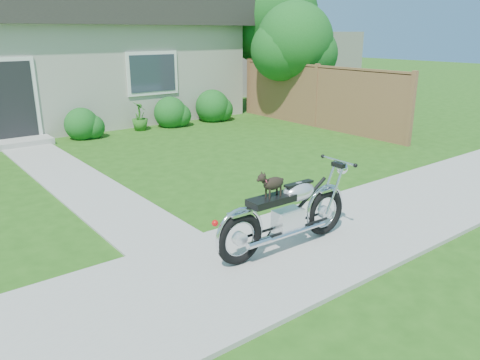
{
  "coord_description": "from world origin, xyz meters",
  "views": [
    {
      "loc": [
        -4.29,
        -4.13,
        2.82
      ],
      "look_at": [
        -0.32,
        1.0,
        0.75
      ],
      "focal_mm": 35.0,
      "sensor_mm": 36.0,
      "label": 1
    }
  ],
  "objects_px": {
    "potted_plant_right": "(140,116)",
    "house": "(36,53)",
    "tree_far": "(276,19)",
    "tree_near": "(299,45)",
    "motorcycle_with_dog": "(288,212)",
    "fence": "(316,96)"
  },
  "relations": [
    {
      "from": "fence",
      "to": "house",
      "type": "bearing_deg",
      "value": 135.26
    },
    {
      "from": "fence",
      "to": "motorcycle_with_dog",
      "type": "xyz_separation_m",
      "value": [
        -6.57,
        -5.73,
        -0.4
      ]
    },
    {
      "from": "tree_near",
      "to": "tree_far",
      "type": "height_order",
      "value": "tree_far"
    },
    {
      "from": "potted_plant_right",
      "to": "tree_far",
      "type": "bearing_deg",
      "value": 7.49
    },
    {
      "from": "house",
      "to": "potted_plant_right",
      "type": "relative_size",
      "value": 14.98
    },
    {
      "from": "potted_plant_right",
      "to": "house",
      "type": "bearing_deg",
      "value": 117.36
    },
    {
      "from": "house",
      "to": "fence",
      "type": "relative_size",
      "value": 1.9
    },
    {
      "from": "house",
      "to": "tree_far",
      "type": "xyz_separation_m",
      "value": [
        7.84,
        -2.65,
        1.08
      ]
    },
    {
      "from": "house",
      "to": "tree_far",
      "type": "relative_size",
      "value": 2.5
    },
    {
      "from": "fence",
      "to": "tree_near",
      "type": "distance_m",
      "value": 2.0
    },
    {
      "from": "fence",
      "to": "tree_far",
      "type": "xyz_separation_m",
      "value": [
        1.54,
        3.6,
        2.3
      ]
    },
    {
      "from": "tree_near",
      "to": "motorcycle_with_dog",
      "type": "relative_size",
      "value": 1.69
    },
    {
      "from": "potted_plant_right",
      "to": "motorcycle_with_dog",
      "type": "bearing_deg",
      "value": -103.5
    },
    {
      "from": "house",
      "to": "fence",
      "type": "height_order",
      "value": "house"
    },
    {
      "from": "motorcycle_with_dog",
      "to": "tree_far",
      "type": "bearing_deg",
      "value": 50.24
    },
    {
      "from": "tree_far",
      "to": "motorcycle_with_dog",
      "type": "distance_m",
      "value": 12.65
    },
    {
      "from": "tree_far",
      "to": "motorcycle_with_dog",
      "type": "bearing_deg",
      "value": -131.0
    },
    {
      "from": "house",
      "to": "tree_near",
      "type": "relative_size",
      "value": 3.36
    },
    {
      "from": "house",
      "to": "potted_plant_right",
      "type": "height_order",
      "value": "house"
    },
    {
      "from": "tree_near",
      "to": "potted_plant_right",
      "type": "height_order",
      "value": "tree_near"
    },
    {
      "from": "fence",
      "to": "potted_plant_right",
      "type": "bearing_deg",
      "value": 148.22
    },
    {
      "from": "house",
      "to": "motorcycle_with_dog",
      "type": "bearing_deg",
      "value": -91.27
    }
  ]
}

